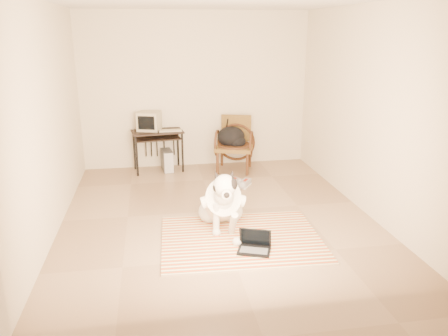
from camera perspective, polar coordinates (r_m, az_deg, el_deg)
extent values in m
plane|color=#95785B|center=(5.99, -1.17, -5.64)|extent=(4.50, 4.50, 0.00)
plane|color=silver|center=(5.53, -1.36, 21.07)|extent=(4.50, 4.50, 0.00)
plane|color=beige|center=(7.81, -3.71, 10.03)|extent=(4.50, 0.00, 4.50)
plane|color=beige|center=(3.45, 4.21, 0.62)|extent=(4.50, 0.00, 4.50)
plane|color=beige|center=(5.68, -21.77, 6.06)|extent=(0.00, 4.50, 4.50)
plane|color=beige|center=(6.22, 17.46, 7.38)|extent=(0.00, 4.50, 4.50)
cube|color=red|center=(4.71, 3.40, -12.30)|extent=(1.87, 0.37, 0.02)
cube|color=#3C7D31|center=(4.96, 2.80, -10.70)|extent=(1.87, 0.37, 0.02)
cube|color=#57427A|center=(5.21, 2.27, -9.25)|extent=(1.87, 0.37, 0.02)
cube|color=gold|center=(5.46, 1.79, -7.93)|extent=(1.87, 0.37, 0.02)
cube|color=beige|center=(5.71, 1.35, -6.72)|extent=(1.87, 0.37, 0.02)
sphere|color=silver|center=(5.59, -1.87, -5.73)|extent=(0.29, 0.29, 0.29)
sphere|color=silver|center=(5.62, 0.98, -5.61)|extent=(0.29, 0.29, 0.29)
ellipsoid|color=silver|center=(5.58, -0.43, -5.50)|extent=(0.36, 0.33, 0.29)
ellipsoid|color=silver|center=(5.35, -0.24, -4.27)|extent=(0.40, 0.68, 0.63)
cylinder|color=white|center=(5.36, -0.25, -4.23)|extent=(0.46, 0.59, 0.57)
sphere|color=silver|center=(5.13, -0.02, -3.59)|extent=(0.24, 0.24, 0.24)
sphere|color=silver|center=(4.99, 0.10, -2.35)|extent=(0.27, 0.27, 0.27)
ellipsoid|color=black|center=(4.98, 0.56, -2.14)|extent=(0.21, 0.23, 0.20)
cylinder|color=silver|center=(4.89, 0.25, -3.25)|extent=(0.12, 0.15, 0.11)
sphere|color=black|center=(4.82, 0.35, -3.56)|extent=(0.07, 0.07, 0.07)
cone|color=black|center=(5.00, -0.97, -1.03)|extent=(0.13, 0.14, 0.17)
cone|color=black|center=(5.02, 1.01, -0.96)|extent=(0.13, 0.14, 0.17)
torus|color=silver|center=(5.09, 0.00, -3.17)|extent=(0.24, 0.14, 0.22)
cylinder|color=silver|center=(5.22, -1.03, -6.65)|extent=(0.09, 0.12, 0.40)
cylinder|color=silver|center=(5.14, 1.17, -7.32)|extent=(0.10, 0.36, 0.41)
sphere|color=silver|center=(5.27, -0.99, -8.43)|extent=(0.10, 0.10, 0.10)
sphere|color=silver|center=(5.04, 1.71, -9.62)|extent=(0.11, 0.11, 0.11)
cone|color=black|center=(5.86, -0.88, -5.59)|extent=(0.17, 0.40, 0.10)
cube|color=black|center=(4.91, 3.94, -10.74)|extent=(0.42, 0.36, 0.02)
cube|color=#4F4F52|center=(4.90, 3.93, -10.68)|extent=(0.33, 0.24, 0.00)
cube|color=black|center=(4.94, 4.11, -9.00)|extent=(0.36, 0.21, 0.23)
cube|color=black|center=(4.93, 4.09, -9.01)|extent=(0.32, 0.17, 0.20)
cube|color=black|center=(7.62, -8.71, 4.72)|extent=(0.91, 0.58, 0.03)
cube|color=black|center=(7.60, -8.66, 3.84)|extent=(0.81, 0.48, 0.02)
cylinder|color=black|center=(7.47, -11.31, 1.50)|extent=(0.03, 0.03, 0.69)
cylinder|color=black|center=(7.85, -11.63, 2.26)|extent=(0.03, 0.03, 0.69)
cylinder|color=black|center=(7.58, -5.44, 1.99)|extent=(0.03, 0.03, 0.69)
cylinder|color=black|center=(7.96, -6.03, 2.72)|extent=(0.03, 0.03, 0.69)
cube|color=tan|center=(7.66, -9.74, 6.08)|extent=(0.45, 0.43, 0.32)
cube|color=black|center=(7.50, -10.12, 5.82)|extent=(0.28, 0.10, 0.23)
cube|color=tan|center=(7.55, -7.02, 4.88)|extent=(0.39, 0.14, 0.03)
cube|color=#4F4F52|center=(7.73, -7.45, 1.00)|extent=(0.21, 0.41, 0.37)
cube|color=silver|center=(7.54, -7.20, 0.60)|extent=(0.16, 0.03, 0.35)
cube|color=brown|center=(7.61, 1.34, 2.70)|extent=(0.77, 0.76, 0.06)
cylinder|color=#321A0D|center=(7.60, 1.34, 3.01)|extent=(0.58, 0.58, 0.04)
cube|color=brown|center=(7.81, 1.61, 5.25)|extent=(0.52, 0.20, 0.47)
cylinder|color=#321A0D|center=(7.46, -0.86, 0.62)|extent=(0.05, 0.05, 0.38)
cylinder|color=#321A0D|center=(7.95, -0.27, 1.67)|extent=(0.05, 0.05, 0.38)
cylinder|color=#321A0D|center=(7.40, 3.05, 0.45)|extent=(0.05, 0.05, 0.38)
cylinder|color=#321A0D|center=(7.89, 3.40, 1.52)|extent=(0.05, 0.05, 0.38)
ellipsoid|color=black|center=(7.56, 0.93, 4.13)|extent=(0.48, 0.40, 0.36)
ellipsoid|color=black|center=(7.51, 1.75, 3.46)|extent=(0.30, 0.24, 0.20)
cube|color=white|center=(7.05, 1.36, -1.94)|extent=(0.25, 0.30, 0.03)
cube|color=gray|center=(7.03, 1.37, -1.65)|extent=(0.24, 0.29, 0.09)
cube|color=maroon|center=(7.02, 1.37, -1.36)|extent=(0.12, 0.14, 0.02)
cube|color=white|center=(6.93, 2.77, -2.30)|extent=(0.25, 0.31, 0.03)
cube|color=gray|center=(6.92, 2.78, -1.99)|extent=(0.24, 0.29, 0.09)
cube|color=maroon|center=(6.90, 2.78, -1.69)|extent=(0.12, 0.15, 0.02)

